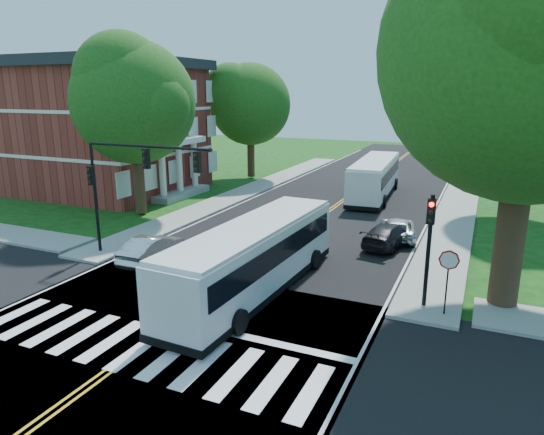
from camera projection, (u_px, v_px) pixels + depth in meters
The scene contains 24 objects.
ground at pixel (150, 341), 16.52m from camera, with size 140.00×140.00×0.00m, color #113F0F.
road at pixel (319, 218), 32.42m from camera, with size 14.00×96.00×0.01m, color black.
cross_road at pixel (150, 341), 16.52m from camera, with size 60.00×12.00×0.01m, color black.
center_line at pixel (336, 205), 35.95m from camera, with size 0.36×70.00×0.01m, color gold.
edge_line_w at pixel (254, 197), 38.63m from camera, with size 0.12×70.00×0.01m, color silver.
edge_line_e at pixel (431, 215), 33.28m from camera, with size 0.12×70.00×0.01m, color silver.
crosswalk at pixel (140, 348), 16.07m from camera, with size 12.60×3.00×0.01m, color silver.
stop_bar at pixel (262, 340), 16.55m from camera, with size 6.60×0.40×0.01m, color silver.
sidewalk_nw at pixel (254, 189), 41.85m from camera, with size 2.60×40.00×0.15m, color gray.
sidewalk_ne at pixel (458, 207), 35.33m from camera, with size 2.60×40.00×0.15m, color gray.
tree_ne_big at pixel (534, 51), 16.82m from camera, with size 10.80×10.80×14.91m.
tree_west_near at pixel (134, 103), 31.49m from camera, with size 8.00×8.00×11.40m.
tree_west_far at pixel (250, 105), 45.57m from camera, with size 7.60×7.60×10.67m.
tree_east_mid at pixel (521, 97), 31.21m from camera, with size 8.40×8.40×11.93m.
tree_east_far at pixel (523, 106), 45.21m from camera, with size 7.20×7.20×10.34m.
brick_building at pixel (84, 125), 41.44m from camera, with size 20.00×13.00×10.80m.
signal_nw at pixel (129, 174), 23.39m from camera, with size 7.15×0.46×5.66m.
signal_ne at pixel (429, 237), 18.23m from camera, with size 0.30×0.46×4.40m.
stop_sign at pixel (448, 267), 17.75m from camera, with size 0.76×0.08×2.53m.
bus_lead at pixel (254, 257), 20.17m from camera, with size 3.15×11.59×2.97m.
bus_follow at pixel (375, 177), 38.63m from camera, with size 3.37×11.73×3.00m.
hatchback at pixel (153, 249), 24.05m from camera, with size 1.41×4.06×1.34m, color silver.
suv at pixel (398, 228), 27.92m from camera, with size 1.94×4.21×1.17m, color #BBBDC3.
dark_sedan at pixel (388, 235), 26.45m from camera, with size 1.76×4.34×1.26m, color black.
Camera 1 is at (9.87, -11.92, 8.30)m, focal length 32.00 mm.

